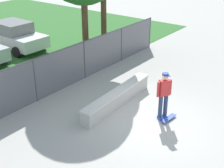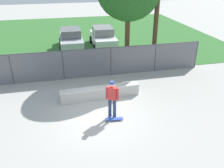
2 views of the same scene
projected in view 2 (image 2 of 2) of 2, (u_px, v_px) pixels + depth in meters
name	position (u px, v px, depth m)	size (l,w,h in m)	color
ground_plane	(102.00, 117.00, 11.24)	(80.00, 80.00, 0.00)	#ADAAA3
grass_strip	(74.00, 36.00, 24.32)	(26.85, 20.00, 0.02)	#336B2D
concrete_ledge	(100.00, 93.00, 12.71)	(4.22, 0.68, 0.64)	#B7B5AD
skateboarder	(112.00, 98.00, 10.74)	(0.54, 0.41, 1.84)	#2647A5
skateboard	(114.00, 119.00, 10.95)	(0.81, 0.26, 0.09)	#334CB2
chainlink_fence	(88.00, 62.00, 14.86)	(14.92, 0.07, 1.85)	#4C4C51
car_silver	(71.00, 39.00, 20.30)	(2.10, 4.24, 1.66)	#B7BABF
car_white	(103.00, 37.00, 20.86)	(2.10, 4.24, 1.66)	silver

